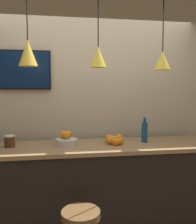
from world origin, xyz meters
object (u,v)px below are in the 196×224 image
(spread_jar, at_px, (10,141))
(fruit_bowl, at_px, (66,140))
(mounted_tv, at_px, (24,70))
(juice_bottle, at_px, (144,132))

(spread_jar, bearing_deg, fruit_bowl, 1.21)
(spread_jar, height_order, mounted_tv, mounted_tv)
(juice_bottle, bearing_deg, mounted_tv, 165.13)
(fruit_bowl, relative_size, juice_bottle, 0.85)
(juice_bottle, height_order, spread_jar, juice_bottle)
(juice_bottle, xyz_separation_m, mounted_tv, (-1.33, 0.35, 0.69))
(spread_jar, relative_size, mounted_tv, 0.20)
(spread_jar, xyz_separation_m, mounted_tv, (0.11, 0.35, 0.75))
(juice_bottle, distance_m, spread_jar, 1.44)
(spread_jar, distance_m, mounted_tv, 0.84)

